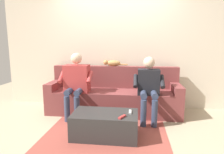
# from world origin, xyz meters

# --- Properties ---
(ground_plane) EXTENTS (8.00, 8.00, 0.00)m
(ground_plane) POSITION_xyz_m (0.00, 0.60, 0.00)
(ground_plane) COLOR tan
(back_wall) EXTENTS (4.93, 0.06, 2.77)m
(back_wall) POSITION_xyz_m (0.00, -0.58, 1.39)
(back_wall) COLOR beige
(back_wall) RESTS_ON ground
(couch) EXTENTS (2.58, 0.72, 0.90)m
(couch) POSITION_xyz_m (0.00, -0.13, 0.32)
(couch) COLOR brown
(couch) RESTS_ON ground
(coffee_table) EXTENTS (0.96, 0.55, 0.37)m
(coffee_table) POSITION_xyz_m (0.00, 0.96, 0.18)
(coffee_table) COLOR #2D2D2D
(coffee_table) RESTS_ON ground
(person_left_seated) EXTENTS (0.54, 0.53, 1.14)m
(person_left_seated) POSITION_xyz_m (-0.66, 0.23, 0.65)
(person_left_seated) COLOR black
(person_left_seated) RESTS_ON ground
(person_right_seated) EXTENTS (0.61, 0.53, 1.20)m
(person_right_seated) POSITION_xyz_m (0.66, 0.19, 0.69)
(person_right_seated) COLOR #B23838
(person_right_seated) RESTS_ON ground
(cat_on_backrest) EXTENTS (0.51, 0.12, 0.13)m
(cat_on_backrest) POSITION_xyz_m (0.06, -0.36, 0.97)
(cat_on_backrest) COLOR #B7844C
(cat_on_backrest) RESTS_ON couch
(remote_white) EXTENTS (0.04, 0.14, 0.02)m
(remote_white) POSITION_xyz_m (-0.37, 0.90, 0.38)
(remote_white) COLOR white
(remote_white) RESTS_ON coffee_table
(remote_red) EXTENTS (0.10, 0.15, 0.02)m
(remote_red) POSITION_xyz_m (-0.26, 1.12, 0.38)
(remote_red) COLOR #B73333
(remote_red) RESTS_ON coffee_table
(floor_rug) EXTENTS (1.85, 1.60, 0.01)m
(floor_rug) POSITION_xyz_m (0.00, 0.84, 0.00)
(floor_rug) COLOR #9E473D
(floor_rug) RESTS_ON ground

